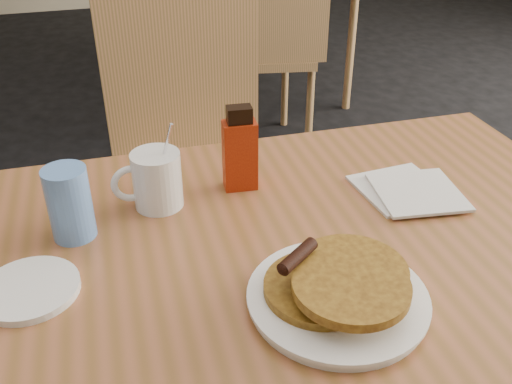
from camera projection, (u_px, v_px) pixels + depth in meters
main_table at (281, 271)px, 0.97m from camera, size 1.34×0.92×0.75m
chair_main_far at (192, 135)px, 1.65m from camera, size 0.46×0.46×1.02m
chair_neighbor_near at (270, 36)px, 2.59m from camera, size 0.52×0.52×0.98m
pancake_plate at (338, 291)px, 0.83m from camera, size 0.27×0.27×0.08m
coffee_mug at (155, 179)px, 1.04m from camera, size 0.13×0.09×0.17m
syrup_bottle at (240, 151)px, 1.09m from camera, size 0.07×0.05×0.17m
napkin_stack at (409, 190)px, 1.10m from camera, size 0.19×0.20×0.01m
blue_tumbler at (70, 203)px, 0.95m from camera, size 0.08×0.08×0.13m
side_saucer at (29, 289)px, 0.86m from camera, size 0.19×0.19×0.01m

